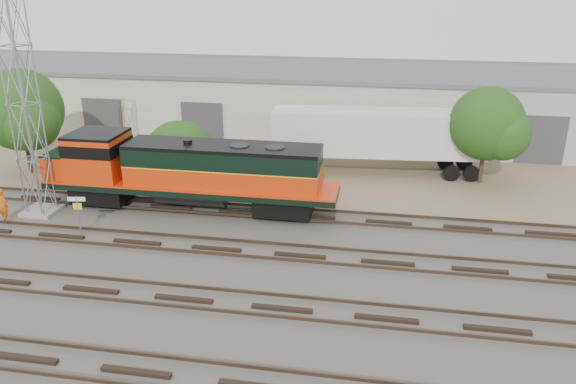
% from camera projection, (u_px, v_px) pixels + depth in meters
% --- Properties ---
extents(ground, '(140.00, 140.00, 0.00)m').
position_uv_depth(ground, '(207.00, 265.00, 25.18)').
color(ground, '#47423A').
rests_on(ground, ground).
extents(dirt_strip, '(80.00, 16.00, 0.02)m').
position_uv_depth(dirt_strip, '(273.00, 163.00, 38.96)').
color(dirt_strip, '#726047').
rests_on(dirt_strip, ground).
extents(tracks, '(80.00, 20.40, 0.28)m').
position_uv_depth(tracks, '(184.00, 299.00, 22.40)').
color(tracks, black).
rests_on(tracks, ground).
extents(warehouse, '(58.40, 10.40, 5.30)m').
position_uv_depth(warehouse, '(293.00, 102.00, 45.33)').
color(warehouse, beige).
rests_on(warehouse, ground).
extents(locomotive, '(16.22, 2.85, 3.90)m').
position_uv_depth(locomotive, '(185.00, 171.00, 30.39)').
color(locomotive, black).
rests_on(locomotive, tracks).
extents(signal_tower, '(1.75, 1.75, 11.85)m').
position_uv_depth(signal_tower, '(25.00, 109.00, 28.72)').
color(signal_tower, gray).
rests_on(signal_tower, ground).
extents(sign_post, '(0.86, 0.18, 2.11)m').
position_uv_depth(sign_post, '(78.00, 208.00, 27.51)').
color(sign_post, gray).
rests_on(sign_post, ground).
extents(worker, '(0.78, 0.66, 1.80)m').
position_uv_depth(worker, '(3.00, 205.00, 29.43)').
color(worker, '#DB4F0C').
rests_on(worker, ground).
extents(semi_trailer, '(13.65, 3.80, 4.14)m').
position_uv_depth(semi_trailer, '(383.00, 135.00, 36.04)').
color(semi_trailer, silver).
rests_on(semi_trailer, ground).
extents(tree_west, '(5.49, 5.23, 6.84)m').
position_uv_depth(tree_west, '(23.00, 113.00, 35.33)').
color(tree_west, '#382619').
rests_on(tree_west, ground).
extents(tree_mid, '(4.59, 4.37, 4.37)m').
position_uv_depth(tree_mid, '(183.00, 159.00, 33.78)').
color(tree_mid, '#382619').
rests_on(tree_mid, ground).
extents(tree_east, '(4.70, 4.47, 6.04)m').
position_uv_depth(tree_east, '(491.00, 126.00, 33.71)').
color(tree_east, '#382619').
rests_on(tree_east, ground).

